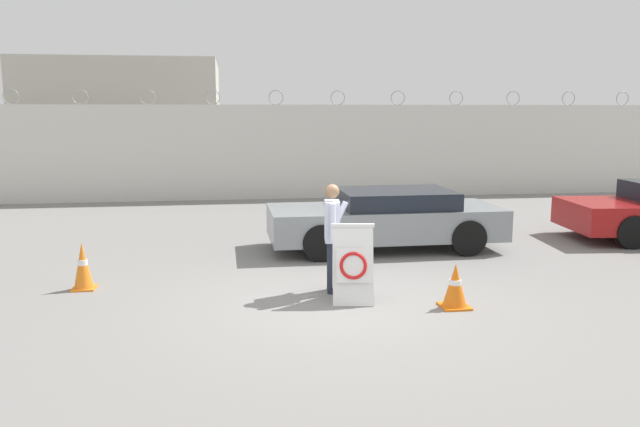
# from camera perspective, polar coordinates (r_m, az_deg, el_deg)

# --- Properties ---
(ground_plane) EXTENTS (90.00, 90.00, 0.00)m
(ground_plane) POSITION_cam_1_polar(r_m,az_deg,el_deg) (9.16, 1.30, -8.21)
(ground_plane) COLOR gray
(perimeter_wall) EXTENTS (36.00, 0.30, 3.41)m
(perimeter_wall) POSITION_cam_1_polar(r_m,az_deg,el_deg) (19.86, -3.98, 5.65)
(perimeter_wall) COLOR silver
(perimeter_wall) RESTS_ON ground_plane
(building_block) EXTENTS (6.81, 6.33, 4.57)m
(building_block) POSITION_cam_1_polar(r_m,az_deg,el_deg) (25.25, -17.08, 7.88)
(building_block) COLOR #B2ADA3
(building_block) RESTS_ON ground_plane
(barricade_sign) EXTENTS (0.67, 0.74, 1.15)m
(barricade_sign) POSITION_cam_1_polar(r_m,az_deg,el_deg) (9.13, 3.01, -4.54)
(barricade_sign) COLOR white
(barricade_sign) RESTS_ON ground_plane
(security_guard) EXTENTS (0.43, 0.61, 1.68)m
(security_guard) POSITION_cam_1_polar(r_m,az_deg,el_deg) (9.51, 1.14, -1.80)
(security_guard) COLOR #232838
(security_guard) RESTS_ON ground_plane
(traffic_cone_near) EXTENTS (0.35, 0.35, 0.75)m
(traffic_cone_near) POSITION_cam_1_polar(r_m,az_deg,el_deg) (10.45, -20.86, -4.52)
(traffic_cone_near) COLOR orange
(traffic_cone_near) RESTS_ON ground_plane
(traffic_cone_mid) EXTENTS (0.40, 0.40, 0.64)m
(traffic_cone_mid) POSITION_cam_1_polar(r_m,az_deg,el_deg) (9.10, 12.25, -6.48)
(traffic_cone_mid) COLOR orange
(traffic_cone_mid) RESTS_ON ground_plane
(parked_car_rear_sedan) EXTENTS (4.65, 1.98, 1.19)m
(parked_car_rear_sedan) POSITION_cam_1_polar(r_m,az_deg,el_deg) (12.65, 6.09, -0.43)
(parked_car_rear_sedan) COLOR black
(parked_car_rear_sedan) RESTS_ON ground_plane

